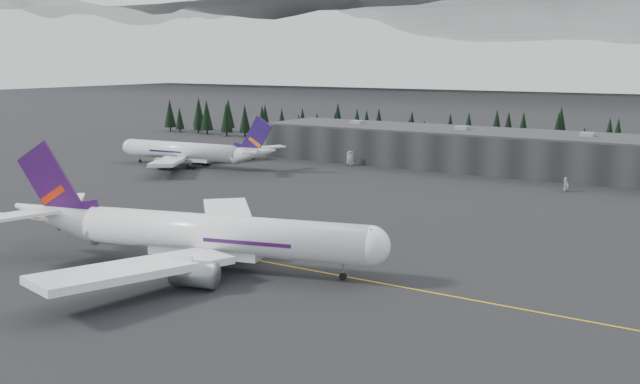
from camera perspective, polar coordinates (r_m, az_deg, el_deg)
The scene contains 8 objects.
ground at distance 131.08m, azimuth -4.67°, elevation -5.24°, with size 1400.00×1400.00×0.00m, color black.
taxiline at distance 129.55m, azimuth -5.21°, elevation -5.43°, with size 400.00×0.40×0.02m, color gold.
terminal at distance 239.98m, azimuth 13.48°, elevation 3.27°, with size 160.00×30.00×12.60m.
treeline at distance 274.95m, azimuth 15.99°, elevation 4.31°, with size 360.00×20.00×15.00m, color black.
jet_main at distance 125.85m, azimuth -10.35°, elevation -3.24°, with size 70.49×64.10×21.15m.
jet_parked at distance 241.88m, azimuth -9.97°, elevation 3.18°, with size 61.60×56.63×18.13m.
gse_vehicle_a at distance 242.56m, azimuth 2.44°, elevation 2.29°, with size 2.29×4.98×1.38m, color silver.
gse_vehicle_b at distance 205.91m, azimuth 19.07°, elevation 0.22°, with size 1.61×3.99×1.36m, color silver.
Camera 1 is at (75.86, -100.77, 35.69)m, focal length 40.00 mm.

